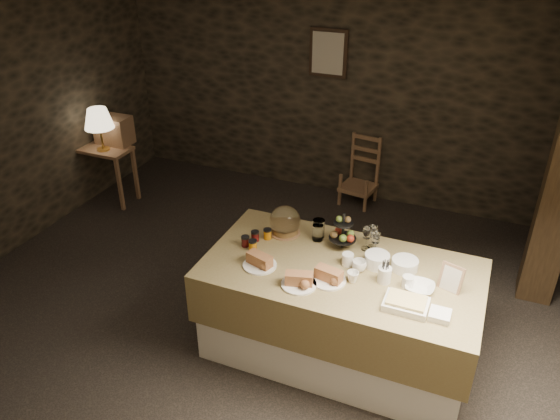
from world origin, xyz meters
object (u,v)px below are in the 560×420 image
at_px(console_table, 105,158).
at_px(chair, 360,174).
at_px(buffet_table, 339,304).
at_px(table_lamp, 98,119).
at_px(fruit_stand, 343,234).
at_px(wine_rack, 114,130).

xyz_separation_m(console_table, chair, (2.87, 1.16, -0.20)).
relative_size(buffet_table, table_lamp, 4.12).
distance_m(chair, fruit_stand, 2.44).
xyz_separation_m(table_lamp, wine_rack, (0.00, 0.23, -0.21)).
bearing_deg(table_lamp, fruit_stand, -18.74).
bearing_deg(table_lamp, wine_rack, 90.00).
bearing_deg(wine_rack, table_lamp, -90.00).
xyz_separation_m(buffet_table, console_table, (-3.40, 1.43, 0.09)).
bearing_deg(fruit_stand, wine_rack, 157.72).
distance_m(buffet_table, wine_rack, 3.74).
bearing_deg(chair, table_lamp, -148.35).
height_order(console_table, wine_rack, wine_rack).
bearing_deg(wine_rack, fruit_stand, -22.28).
bearing_deg(wine_rack, buffet_table, -25.73).
bearing_deg(chair, buffet_table, -70.05).
distance_m(console_table, table_lamp, 0.52).
height_order(console_table, fruit_stand, fruit_stand).
relative_size(table_lamp, fruit_stand, 1.63).
height_order(buffet_table, fruit_stand, fruit_stand).
height_order(wine_rack, chair, wine_rack).
bearing_deg(table_lamp, buffet_table, -22.46).
distance_m(table_lamp, fruit_stand, 3.45).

